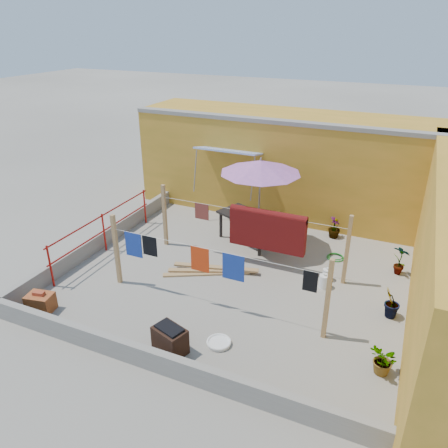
{
  "coord_description": "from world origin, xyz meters",
  "views": [
    {
      "loc": [
        3.54,
        -8.67,
        5.82
      ],
      "look_at": [
        -0.47,
        0.3,
        1.24
      ],
      "focal_mm": 35.0,
      "sensor_mm": 36.0,
      "label": 1
    }
  ],
  "objects_px": {
    "water_jug_b": "(324,281)",
    "green_hose": "(335,257)",
    "white_basin": "(219,342)",
    "patio_umbrella": "(261,167)",
    "plant_back_a": "(269,229)",
    "outdoor_table": "(249,218)",
    "water_jug_a": "(327,274)",
    "brazier": "(170,340)",
    "brick_stack": "(41,302)"
  },
  "relations": [
    {
      "from": "water_jug_b",
      "to": "green_hose",
      "type": "bearing_deg",
      "value": 90.54
    },
    {
      "from": "white_basin",
      "to": "patio_umbrella",
      "type": "bearing_deg",
      "value": 99.78
    },
    {
      "from": "water_jug_b",
      "to": "plant_back_a",
      "type": "distance_m",
      "value": 2.67
    },
    {
      "from": "patio_umbrella",
      "to": "outdoor_table",
      "type": "xyz_separation_m",
      "value": [
        -0.34,
        0.12,
        -1.58
      ]
    },
    {
      "from": "water_jug_a",
      "to": "green_hose",
      "type": "distance_m",
      "value": 1.19
    },
    {
      "from": "water_jug_a",
      "to": "water_jug_b",
      "type": "bearing_deg",
      "value": -88.86
    },
    {
      "from": "water_jug_a",
      "to": "water_jug_b",
      "type": "xyz_separation_m",
      "value": [
        0.01,
        -0.37,
        0.02
      ]
    },
    {
      "from": "water_jug_a",
      "to": "brazier",
      "type": "bearing_deg",
      "value": -120.19
    },
    {
      "from": "plant_back_a",
      "to": "brazier",
      "type": "bearing_deg",
      "value": -92.47
    },
    {
      "from": "water_jug_a",
      "to": "plant_back_a",
      "type": "height_order",
      "value": "plant_back_a"
    },
    {
      "from": "water_jug_b",
      "to": "green_hose",
      "type": "distance_m",
      "value": 1.55
    },
    {
      "from": "brick_stack",
      "to": "white_basin",
      "type": "height_order",
      "value": "brick_stack"
    },
    {
      "from": "brazier",
      "to": "green_hose",
      "type": "xyz_separation_m",
      "value": [
        2.21,
        4.99,
        -0.25
      ]
    },
    {
      "from": "water_jug_a",
      "to": "brick_stack",
      "type": "bearing_deg",
      "value": -145.13
    },
    {
      "from": "plant_back_a",
      "to": "outdoor_table",
      "type": "bearing_deg",
      "value": -151.09
    },
    {
      "from": "brick_stack",
      "to": "water_jug_a",
      "type": "relative_size",
      "value": 1.83
    },
    {
      "from": "outdoor_table",
      "to": "green_hose",
      "type": "relative_size",
      "value": 4.26
    },
    {
      "from": "brick_stack",
      "to": "brazier",
      "type": "xyz_separation_m",
      "value": [
        3.28,
        0.02,
        0.07
      ]
    },
    {
      "from": "brazier",
      "to": "green_hose",
      "type": "bearing_deg",
      "value": 66.13
    },
    {
      "from": "white_basin",
      "to": "outdoor_table",
      "type": "bearing_deg",
      "value": 103.82
    },
    {
      "from": "brazier",
      "to": "plant_back_a",
      "type": "relative_size",
      "value": 0.92
    },
    {
      "from": "patio_umbrella",
      "to": "water_jug_b",
      "type": "relative_size",
      "value": 7.37
    },
    {
      "from": "patio_umbrella",
      "to": "water_jug_a",
      "type": "xyz_separation_m",
      "value": [
        2.17,
        -0.99,
        -2.18
      ]
    },
    {
      "from": "brazier",
      "to": "water_jug_a",
      "type": "relative_size",
      "value": 2.16
    },
    {
      "from": "brazier",
      "to": "brick_stack",
      "type": "bearing_deg",
      "value": -179.63
    },
    {
      "from": "white_basin",
      "to": "green_hose",
      "type": "height_order",
      "value": "white_basin"
    },
    {
      "from": "patio_umbrella",
      "to": "water_jug_a",
      "type": "distance_m",
      "value": 3.23
    },
    {
      "from": "patio_umbrella",
      "to": "green_hose",
      "type": "distance_m",
      "value": 3.16
    },
    {
      "from": "green_hose",
      "to": "patio_umbrella",
      "type": "bearing_deg",
      "value": -175.01
    },
    {
      "from": "brazier",
      "to": "water_jug_a",
      "type": "distance_m",
      "value": 4.4
    },
    {
      "from": "brick_stack",
      "to": "water_jug_a",
      "type": "height_order",
      "value": "brick_stack"
    },
    {
      "from": "brazier",
      "to": "white_basin",
      "type": "distance_m",
      "value": 0.98
    },
    {
      "from": "outdoor_table",
      "to": "brazier",
      "type": "bearing_deg",
      "value": -86.53
    },
    {
      "from": "brick_stack",
      "to": "water_jug_b",
      "type": "height_order",
      "value": "brick_stack"
    },
    {
      "from": "brick_stack",
      "to": "outdoor_table",
      "type": "bearing_deg",
      "value": 58.89
    },
    {
      "from": "brick_stack",
      "to": "green_hose",
      "type": "xyz_separation_m",
      "value": [
        5.48,
        5.01,
        -0.18
      ]
    },
    {
      "from": "water_jug_a",
      "to": "outdoor_table",
      "type": "bearing_deg",
      "value": 156.18
    },
    {
      "from": "patio_umbrella",
      "to": "green_hose",
      "type": "height_order",
      "value": "patio_umbrella"
    },
    {
      "from": "water_jug_a",
      "to": "water_jug_b",
      "type": "relative_size",
      "value": 0.9
    },
    {
      "from": "brazier",
      "to": "outdoor_table",
      "type": "bearing_deg",
      "value": 93.47
    },
    {
      "from": "patio_umbrella",
      "to": "white_basin",
      "type": "relative_size",
      "value": 5.6
    },
    {
      "from": "water_jug_a",
      "to": "plant_back_a",
      "type": "xyz_separation_m",
      "value": [
        -1.99,
        1.4,
        0.25
      ]
    },
    {
      "from": "water_jug_a",
      "to": "plant_back_a",
      "type": "relative_size",
      "value": 0.43
    },
    {
      "from": "patio_umbrella",
      "to": "white_basin",
      "type": "xyz_separation_m",
      "value": [
        0.73,
        -4.24,
        -2.29
      ]
    },
    {
      "from": "outdoor_table",
      "to": "plant_back_a",
      "type": "relative_size",
      "value": 2.49
    },
    {
      "from": "white_basin",
      "to": "plant_back_a",
      "type": "height_order",
      "value": "plant_back_a"
    },
    {
      "from": "water_jug_b",
      "to": "plant_back_a",
      "type": "bearing_deg",
      "value": 138.56
    },
    {
      "from": "patio_umbrella",
      "to": "water_jug_b",
      "type": "xyz_separation_m",
      "value": [
        2.18,
        -1.36,
        -2.16
      ]
    },
    {
      "from": "brazier",
      "to": "white_basin",
      "type": "height_order",
      "value": "brazier"
    },
    {
      "from": "brazier",
      "to": "water_jug_a",
      "type": "bearing_deg",
      "value": 59.81
    }
  ]
}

